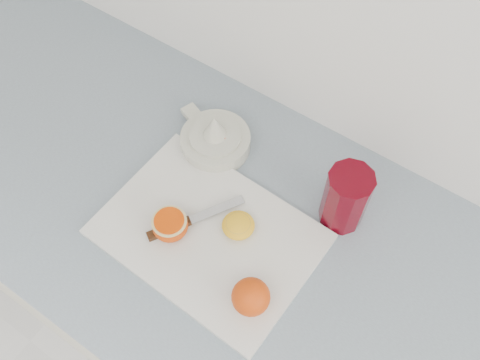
% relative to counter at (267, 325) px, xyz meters
% --- Properties ---
extents(counter, '(2.35, 0.64, 0.89)m').
position_rel_counter_xyz_m(counter, '(0.00, 0.00, 0.00)').
color(counter, silver).
rests_on(counter, ground).
extents(cutting_board, '(0.40, 0.29, 0.01)m').
position_rel_counter_xyz_m(cutting_board, '(-0.13, -0.04, 0.45)').
color(cutting_board, white).
rests_on(cutting_board, counter).
extents(whole_orange, '(0.07, 0.07, 0.07)m').
position_rel_counter_xyz_m(whole_orange, '(0.01, -0.11, 0.49)').
color(whole_orange, '#E44E07').
rests_on(whole_orange, cutting_board).
extents(half_orange, '(0.06, 0.06, 0.04)m').
position_rel_counter_xyz_m(half_orange, '(-0.18, -0.08, 0.48)').
color(half_orange, '#E44E07').
rests_on(half_orange, cutting_board).
extents(squeezed_shell, '(0.06, 0.06, 0.03)m').
position_rel_counter_xyz_m(squeezed_shell, '(-0.09, -0.00, 0.47)').
color(squeezed_shell, yellow).
rests_on(squeezed_shell, cutting_board).
extents(paring_knife, '(0.11, 0.17, 0.01)m').
position_rel_counter_xyz_m(paring_knife, '(-0.18, -0.06, 0.46)').
color(paring_knife, '#3F1F0E').
rests_on(paring_knife, cutting_board).
extents(citrus_juicer, '(0.18, 0.14, 0.09)m').
position_rel_counter_xyz_m(citrus_juicer, '(-0.23, 0.13, 0.47)').
color(citrus_juicer, '#E9EACF').
rests_on(citrus_juicer, counter).
extents(red_tumbler, '(0.08, 0.08, 0.14)m').
position_rel_counter_xyz_m(red_tumbler, '(0.05, 0.13, 0.51)').
color(red_tumbler, '#5D010D').
rests_on(red_tumbler, counter).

